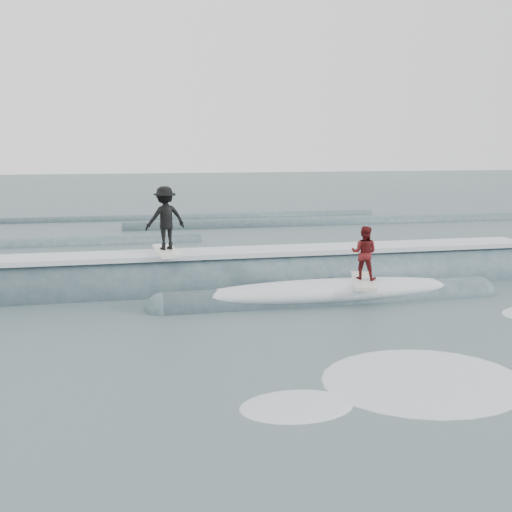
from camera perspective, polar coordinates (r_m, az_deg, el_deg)
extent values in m
plane|color=#374E51|center=(12.35, 4.14, -8.80)|extent=(160.00, 160.00, 0.00)
cylinder|color=#324B55|center=(17.34, -0.67, -2.96)|extent=(21.02, 1.95, 1.95)
cylinder|color=#324B55|center=(15.74, 7.34, -4.50)|extent=(9.00, 0.95, 0.95)
sphere|color=#324B55|center=(14.93, -9.30, -5.40)|extent=(0.95, 0.95, 0.95)
sphere|color=#324B55|center=(17.69, 21.29, -3.44)|extent=(0.95, 0.95, 0.95)
cube|color=white|center=(17.12, -0.68, 0.43)|extent=(18.00, 1.30, 0.14)
ellipsoid|color=white|center=(15.66, 7.37, -3.44)|extent=(7.60, 1.30, 0.60)
cube|color=white|center=(16.82, -8.97, 0.52)|extent=(0.74, 2.04, 0.10)
imported|color=black|center=(16.67, -9.06, 3.77)|extent=(1.33, 1.02, 1.82)
cube|color=silver|center=(15.94, 10.66, -2.45)|extent=(1.13, 2.07, 0.10)
imported|color=#561011|center=(15.78, 10.76, 0.32)|extent=(0.90, 0.85, 1.47)
ellipsoid|color=white|center=(9.61, 4.07, -14.76)|extent=(1.95, 1.33, 0.10)
ellipsoid|color=white|center=(10.98, 16.34, -11.80)|extent=(3.88, 2.64, 0.10)
cylinder|color=#324B55|center=(31.16, 7.43, 3.16)|extent=(22.00, 0.80, 0.80)
cylinder|color=#324B55|center=(33.58, -6.22, 3.75)|extent=(22.00, 0.60, 0.60)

